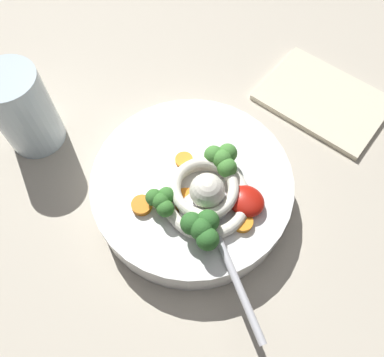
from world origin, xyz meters
The scene contains 14 objects.
table_slab centered at (0.00, 0.00, 1.50)cm, with size 132.49×132.49×2.99cm, color #BCB29E.
soup_bowl centered at (-3.34, 2.42, 5.34)cm, with size 23.93×23.93×4.54cm.
noodle_pile centered at (-6.15, 3.64, 8.91)cm, with size 11.00×10.78×4.42cm.
soup_spoon centered at (-7.97, 5.53, 8.33)cm, with size 16.18×12.41×1.60cm.
chili_sauce_dollop centered at (-10.16, 1.59, 8.47)cm, with size 4.16×3.75×1.87cm, color #B2190F.
broccoli_floret_far centered at (-2.88, 7.39, 9.39)cm, with size 3.74×3.22×2.96cm.
broccoli_floret_beside_chili centered at (-8.34, 7.56, 9.89)cm, with size 4.75×4.09×3.76cm.
broccoli_floret_beside_noodles centered at (-5.37, -0.72, 9.73)cm, with size 4.44×3.82×3.51cm.
carrot_slice_near_spoon centered at (-0.91, 8.64, 7.93)cm, with size 2.34×2.34×0.78cm, color orange.
carrot_slice_center centered at (-1.19, 1.07, 7.79)cm, with size 2.14×2.14×0.51cm, color orange.
carrot_slice_rear centered at (-11.11, 3.74, 7.92)cm, with size 2.29×2.29×0.78cm, color orange.
carrot_slice_right centered at (-4.57, 5.31, 7.91)cm, with size 2.98×2.98×0.76cm, color orange.
drinking_glass centered at (19.22, 7.52, 8.75)cm, with size 7.43×7.43×11.52cm, color silver.
folded_napkin centered at (-9.81, -21.31, 3.39)cm, with size 17.19×12.66×0.80cm, color beige.
Camera 1 is at (-15.73, 19.50, 46.58)cm, focal length 35.49 mm.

